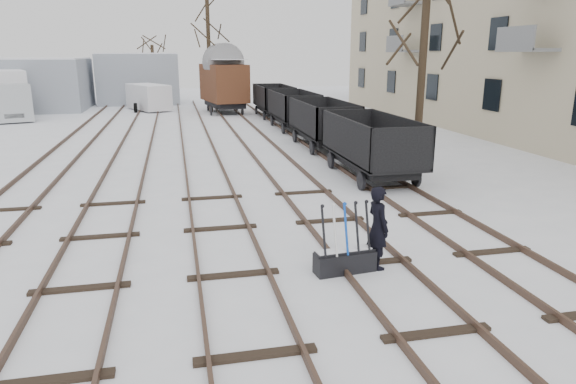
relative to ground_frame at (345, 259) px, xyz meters
name	(u,v)px	position (x,y,z in m)	size (l,w,h in m)	color
ground	(233,276)	(-2.32, 0.28, -0.28)	(120.00, 120.00, 0.00)	white
tracks	(200,152)	(-2.32, 13.96, -0.21)	(13.90, 52.00, 0.16)	black
shed_left	(21,84)	(-15.32, 36.28, 1.76)	(10.00, 8.00, 4.10)	#8F96A2
shed_right	(140,78)	(-6.32, 40.28, 1.96)	(7.00, 6.00, 4.50)	#8F96A2
ground_frame	(345,259)	(0.00, 0.00, 0.00)	(1.34, 0.56, 1.49)	black
worker	(378,227)	(0.75, 0.10, 0.62)	(0.66, 0.43, 1.81)	black
freight_wagon_a	(371,154)	(3.68, 8.03, 0.57)	(2.18, 5.46, 2.23)	black
freight_wagon_b	(323,130)	(3.68, 14.43, 0.57)	(2.18, 5.46, 2.23)	black
freight_wagon_c	(293,115)	(3.68, 20.83, 0.57)	(2.18, 5.46, 2.23)	black
freight_wagon_d	(274,105)	(3.68, 27.23, 0.57)	(2.18, 5.46, 2.23)	black
box_van_wagon	(224,82)	(0.45, 30.60, 2.07)	(3.67, 5.69, 4.04)	black
lorry	(7,94)	(-14.75, 30.20, 1.43)	(3.97, 7.67, 3.33)	black
panel_van	(148,97)	(-5.34, 33.58, 0.79)	(3.78, 5.10, 2.06)	silver
tree_near	(421,81)	(5.97, 8.95, 3.16)	(0.30, 0.30, 6.89)	black
tree_far_left	(154,73)	(-5.10, 42.28, 2.33)	(0.30, 0.30, 5.23)	black
tree_far_right	(209,57)	(-0.53, 31.44, 3.89)	(0.30, 0.30, 8.34)	black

